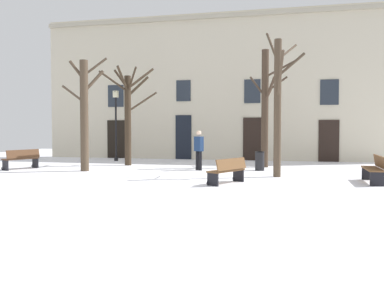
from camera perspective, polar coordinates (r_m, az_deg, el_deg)
ground_plane at (r=14.99m, az=-1.37°, el=-4.65°), size 33.38×33.38×0.00m
building_facade at (r=23.18m, az=3.66°, el=8.23°), size 20.86×0.60×8.32m
tree_left_of_center at (r=17.48m, az=-15.00°, el=4.39°), size 1.64×1.15×4.79m
tree_center at (r=19.69m, az=-8.98°, el=4.46°), size 2.07×2.78×4.83m
tree_right_of_center at (r=15.23m, az=12.10°, el=5.86°), size 1.49×2.57×5.55m
tree_foreground at (r=18.84m, az=10.38°, el=5.29°), size 2.08×1.99×5.39m
streetlamp at (r=22.44m, az=-10.74°, el=3.72°), size 0.30×0.30×3.90m
litter_bin at (r=17.34m, az=9.57°, el=-2.37°), size 0.42×0.42×0.81m
bench_back_to_back_right at (r=13.11m, az=5.06°, el=-3.79°), size 1.17×1.58×0.84m
bench_back_to_back_left at (r=14.58m, az=24.45°, el=-3.20°), size 0.55×1.77×0.91m
bench_near_center_tree at (r=19.16m, az=-23.03°, el=-1.97°), size 1.10×1.59×0.87m
person_strolling at (r=17.16m, az=0.97°, el=-0.60°), size 0.44×0.39×1.70m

